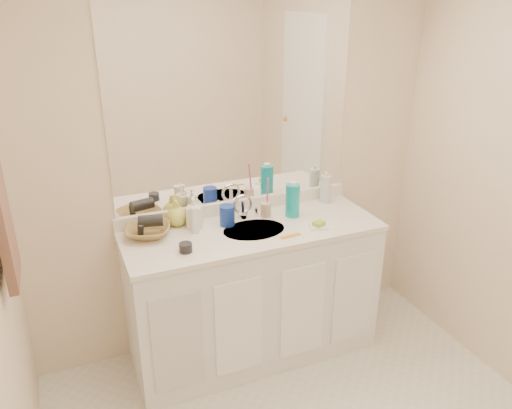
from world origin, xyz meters
name	(u,v)px	position (x,y,z in m)	size (l,w,h in m)	color
wall_back	(235,163)	(0.00, 1.30, 1.20)	(2.60, 0.02, 2.40)	#F5DEBF
vanity_cabinet	(253,294)	(0.00, 1.02, 0.42)	(1.50, 0.55, 0.85)	white
countertop	(253,230)	(0.00, 1.02, 0.86)	(1.52, 0.57, 0.03)	white
backsplash	(237,206)	(0.00, 1.29, 0.92)	(1.52, 0.03, 0.08)	white
sink_basin	(254,231)	(0.00, 1.00, 0.87)	(0.37, 0.37, 0.02)	beige
faucet	(243,210)	(0.00, 1.18, 0.94)	(0.02, 0.02, 0.11)	silver
mirror	(235,104)	(0.00, 1.29, 1.56)	(1.48, 0.01, 1.20)	white
blue_mug	(227,215)	(-0.12, 1.13, 0.94)	(0.09, 0.09, 0.12)	navy
tan_cup	(266,210)	(0.14, 1.15, 0.92)	(0.07, 0.07, 0.09)	#CAAB8F
toothbrush	(267,194)	(0.15, 1.15, 1.03)	(0.01, 0.01, 0.21)	#E03B91
mouthwash_bottle	(293,200)	(0.29, 1.10, 0.98)	(0.09, 0.09, 0.21)	#0D9BA4
clear_pump_bottle	(325,189)	(0.59, 1.21, 0.97)	(0.07, 0.07, 0.18)	silver
soap_dish	(319,226)	(0.36, 0.89, 0.89)	(0.11, 0.09, 0.01)	white
green_soap	(319,224)	(0.36, 0.89, 0.90)	(0.07, 0.05, 0.02)	#93B92D
orange_comb	(290,236)	(0.16, 0.84, 0.88)	(0.13, 0.03, 0.01)	orange
dark_jar	(186,248)	(-0.44, 0.89, 0.90)	(0.07, 0.07, 0.05)	black
extra_white_bottle	(195,220)	(-0.32, 1.10, 0.96)	(0.05, 0.05, 0.16)	white
soap_bottle_white	(197,208)	(-0.27, 1.24, 0.97)	(0.07, 0.07, 0.18)	white
soap_bottle_cream	(194,212)	(-0.31, 1.18, 0.97)	(0.08, 0.09, 0.19)	#FFF8CF
soap_bottle_yellow	(176,213)	(-0.40, 1.24, 0.96)	(0.12, 0.12, 0.16)	#D3D252
wicker_basket	(148,231)	(-0.58, 1.16, 0.91)	(0.25, 0.25, 0.06)	olive
hair_dryer	(151,221)	(-0.56, 1.16, 0.97)	(0.07, 0.07, 0.14)	black
hand_towel	(4,222)	(-1.25, 0.77, 1.25)	(0.04, 0.32, 0.55)	brown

